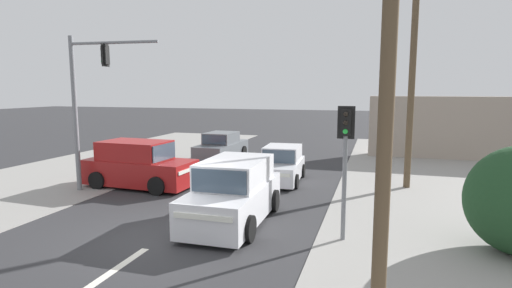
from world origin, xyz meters
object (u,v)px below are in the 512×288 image
object	(u,v)px
utility_pole_midground_right	(414,46)
hatchback_oncoming_near	(282,165)
utility_pole_foreground_right	(379,43)
traffic_signal_mast	(86,93)
suv_kerbside_parked	(234,193)
suv_receding_far	(139,166)
pedestal_signal_right_kerb	(345,150)
sedan_oncoming_mid	(222,147)

from	to	relation	value
utility_pole_midground_right	hatchback_oncoming_near	distance (m)	7.16
utility_pole_foreground_right	traffic_signal_mast	xyz separation A→B (m)	(-10.69, 5.94, -0.89)
suv_kerbside_parked	suv_receding_far	world-z (taller)	same
utility_pole_midground_right	hatchback_oncoming_near	bearing A→B (deg)	-176.42
traffic_signal_mast	hatchback_oncoming_near	xyz separation A→B (m)	(6.79, 3.86, -3.13)
pedestal_signal_right_kerb	hatchback_oncoming_near	xyz separation A→B (m)	(-3.16, 6.29, -1.71)
utility_pole_midground_right	suv_receding_far	distance (m)	11.97
sedan_oncoming_mid	pedestal_signal_right_kerb	bearing A→B (deg)	-54.14
utility_pole_foreground_right	suv_kerbside_parked	bearing A→B (deg)	134.39
utility_pole_foreground_right	hatchback_oncoming_near	distance (m)	11.29
hatchback_oncoming_near	suv_receding_far	world-z (taller)	suv_receding_far
pedestal_signal_right_kerb	suv_kerbside_parked	world-z (taller)	pedestal_signal_right_kerb
traffic_signal_mast	suv_kerbside_parked	size ratio (longest dim) A/B	1.32
pedestal_signal_right_kerb	utility_pole_midground_right	bearing A→B (deg)	73.10
utility_pole_foreground_right	suv_kerbside_parked	world-z (taller)	utility_pole_foreground_right
sedan_oncoming_mid	suv_kerbside_parked	bearing A→B (deg)	-66.22
hatchback_oncoming_near	suv_receding_far	xyz separation A→B (m)	(-5.39, -2.69, 0.18)
utility_pole_midground_right	suv_receding_far	bearing A→B (deg)	-164.06
suv_kerbside_parked	hatchback_oncoming_near	xyz separation A→B (m)	(0.13, 5.69, -0.18)
hatchback_oncoming_near	suv_receding_far	distance (m)	6.03
utility_pole_foreground_right	traffic_signal_mast	distance (m)	12.26
suv_kerbside_parked	hatchback_oncoming_near	bearing A→B (deg)	88.69
utility_pole_foreground_right	hatchback_oncoming_near	bearing A→B (deg)	111.69
utility_pole_foreground_right	sedan_oncoming_mid	bearing A→B (deg)	120.81
suv_kerbside_parked	sedan_oncoming_mid	world-z (taller)	suv_kerbside_parked
sedan_oncoming_mid	suv_receding_far	bearing A→B (deg)	-96.43
suv_kerbside_parked	suv_receding_far	distance (m)	6.05
utility_pole_foreground_right	suv_kerbside_parked	size ratio (longest dim) A/B	1.92
traffic_signal_mast	suv_kerbside_parked	distance (m)	7.51
utility_pole_midground_right	sedan_oncoming_mid	distance (m)	11.68
hatchback_oncoming_near	utility_pole_foreground_right	bearing A→B (deg)	-68.31
pedestal_signal_right_kerb	sedan_oncoming_mid	size ratio (longest dim) A/B	0.83
pedestal_signal_right_kerb	sedan_oncoming_mid	bearing A→B (deg)	125.86
traffic_signal_mast	sedan_oncoming_mid	bearing A→B (deg)	75.11
hatchback_oncoming_near	suv_kerbside_parked	bearing A→B (deg)	-91.31
utility_pole_foreground_right	sedan_oncoming_mid	world-z (taller)	utility_pole_foreground_right
traffic_signal_mast	hatchback_oncoming_near	distance (m)	8.42
suv_kerbside_parked	sedan_oncoming_mid	bearing A→B (deg)	113.78
sedan_oncoming_mid	suv_receding_far	world-z (taller)	suv_receding_far
traffic_signal_mast	hatchback_oncoming_near	world-z (taller)	traffic_signal_mast
utility_pole_midground_right	hatchback_oncoming_near	size ratio (longest dim) A/B	2.91
suv_receding_far	pedestal_signal_right_kerb	bearing A→B (deg)	-22.82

